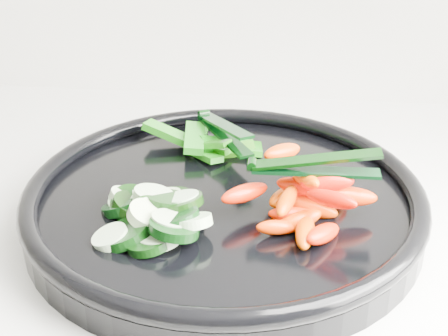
# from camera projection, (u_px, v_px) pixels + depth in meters

# --- Properties ---
(veggie_tray) EXTENTS (0.47, 0.47, 0.04)m
(veggie_tray) POSITION_uv_depth(u_px,v_px,m) (224.00, 201.00, 0.59)
(veggie_tray) COLOR black
(veggie_tray) RESTS_ON counter
(cucumber_pile) EXTENTS (0.12, 0.12, 0.04)m
(cucumber_pile) POSITION_uv_depth(u_px,v_px,m) (151.00, 212.00, 0.54)
(cucumber_pile) COLOR black
(cucumber_pile) RESTS_ON veggie_tray
(carrot_pile) EXTENTS (0.14, 0.14, 0.05)m
(carrot_pile) POSITION_uv_depth(u_px,v_px,m) (308.00, 197.00, 0.55)
(carrot_pile) COLOR #DF3F00
(carrot_pile) RESTS_ON veggie_tray
(pepper_pile) EXTENTS (0.13, 0.09, 0.04)m
(pepper_pile) POSITION_uv_depth(u_px,v_px,m) (210.00, 143.00, 0.67)
(pepper_pile) COLOR #1D6A0A
(pepper_pile) RESTS_ON veggie_tray
(tong_carrot) EXTENTS (0.11, 0.02, 0.02)m
(tong_carrot) POSITION_uv_depth(u_px,v_px,m) (312.00, 165.00, 0.53)
(tong_carrot) COLOR black
(tong_carrot) RESTS_ON carrot_pile
(tong_pepper) EXTENTS (0.07, 0.10, 0.02)m
(tong_pepper) POSITION_uv_depth(u_px,v_px,m) (223.00, 129.00, 0.66)
(tong_pepper) COLOR black
(tong_pepper) RESTS_ON pepper_pile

